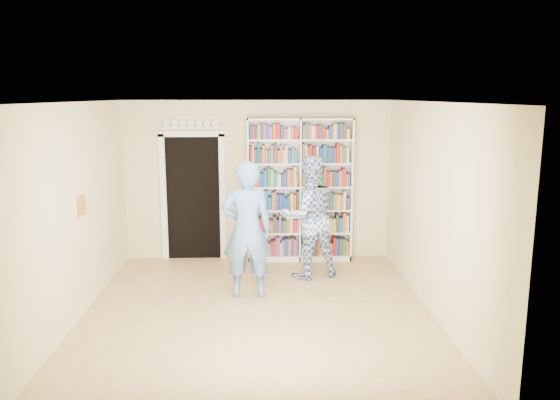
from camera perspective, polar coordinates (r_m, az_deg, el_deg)
name	(u,v)px	position (r m, az deg, el deg)	size (l,w,h in m)	color
floor	(258,313)	(7.24, -2.34, -11.70)	(5.00, 5.00, 0.00)	#9D7A4C
ceiling	(256,102)	(6.68, -2.53, 10.20)	(5.00, 5.00, 0.00)	white
wall_back	(258,181)	(9.29, -2.34, 2.04)	(4.50, 4.50, 0.00)	beige
wall_left	(75,213)	(7.21, -20.62, -1.25)	(5.00, 5.00, 0.00)	beige
wall_right	(434,210)	(7.18, 15.83, -1.02)	(5.00, 5.00, 0.00)	beige
bookshelf	(300,190)	(9.18, 2.08, 1.09)	(1.75, 0.33, 2.41)	white
doorway	(193,191)	(9.37, -9.07, 0.93)	(1.10, 0.08, 2.43)	black
wall_art	(82,206)	(7.38, -20.01, -0.55)	(0.03, 0.25, 0.25)	brown
man_blue	(247,230)	(7.52, -3.47, -3.15)	(0.70, 0.46, 1.92)	#5583BD
man_plaid	(309,217)	(8.36, 3.04, -1.78)	(0.92, 0.72, 1.89)	#2F4890
paper_sheet	(317,224)	(8.20, 3.89, -2.48)	(0.19, 0.01, 0.26)	white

